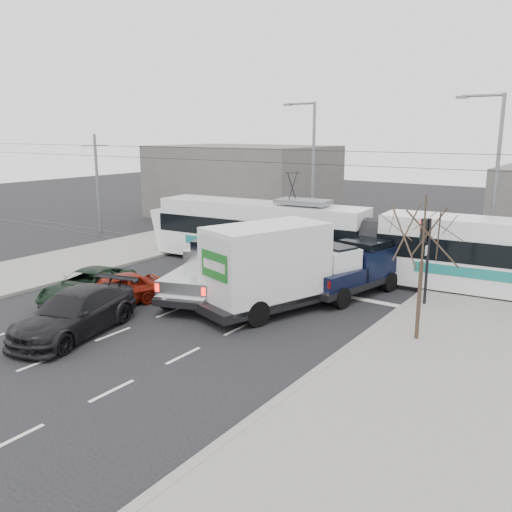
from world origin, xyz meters
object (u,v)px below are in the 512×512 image
Objects in this scene: bare_tree at (424,235)px; green_car at (88,286)px; street_lamp_far at (311,164)px; tram at (373,243)px; street_lamp_near at (493,173)px; navy_pickup at (355,268)px; traffic_signal at (426,243)px; silver_pickup at (211,268)px; dark_car at (75,313)px; red_car at (115,290)px; box_truck at (279,268)px.

green_car is (-13.26, -3.40, -3.11)m from bare_tree.
street_lamp_far reaches higher than green_car.
bare_tree reaches higher than tram.
street_lamp_near reaches higher than navy_pickup.
traffic_signal is 0.40× the size of street_lamp_near.
dark_car is (-0.93, -6.66, -0.39)m from silver_pickup.
silver_pickup is 1.71× the size of red_car.
dark_car is at bearing -109.15° from navy_pickup.
navy_pickup is at bearing 25.59° from green_car.
street_lamp_near is at bearing 47.63° from dark_car.
box_truck is (-4.74, -3.72, -0.97)m from traffic_signal.
silver_pickup is at bearing -163.57° from box_truck.
tram reaches higher than dark_car.
street_lamp_far is at bearing 170.13° from street_lamp_near.
silver_pickup is (2.27, -13.07, -3.93)m from street_lamp_far.
dark_car is (1.34, -19.73, -4.32)m from street_lamp_far.
silver_pickup is at bearing -129.84° from street_lamp_near.
bare_tree is at bearing -88.58° from street_lamp_near.
tram is 14.45m from dark_car.
box_truck is 4.24m from navy_pickup.
dark_car is at bearing -119.82° from street_lamp_near.
navy_pickup is 11.76m from green_car.
box_truck is 1.55× the size of green_car.
red_car is at bearing -140.71° from silver_pickup.
street_lamp_near reaches higher than silver_pickup.
bare_tree reaches higher than silver_pickup.
street_lamp_far is (-11.50, 2.00, 0.00)m from street_lamp_near.
dark_car is (1.35, -3.07, 0.11)m from red_car.
silver_pickup is at bearing -156.98° from traffic_signal.
tram reaches higher than green_car.
dark_car is at bearing -132.35° from traffic_signal.
street_lamp_near is 1.31× the size of silver_pickup.
navy_pickup is (-3.98, -7.34, -3.95)m from street_lamp_near.
dark_car reaches higher than green_car.
street_lamp_near reaches higher than box_truck.
street_lamp_near is at bearing 34.48° from green_car.
green_car is 1.49m from red_car.
traffic_signal is 7.91m from street_lamp_near.
street_lamp_near reaches higher than red_car.
red_car is at bearing -128.15° from street_lamp_near.
street_lamp_far is at bearing 107.95° from red_car.
street_lamp_far is 17.54m from green_car.
box_truck is 1.88× the size of red_car.
red_car is 3.36m from dark_car.
tram is at bearing 53.40° from dark_car.
box_truck is at bearing -100.86° from navy_pickup.
navy_pickup is at bearing -88.40° from tram.
box_truck reaches higher than green_car.
street_lamp_near is 12.97m from box_truck.
red_car is (-2.28, -3.59, -0.49)m from silver_pickup.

